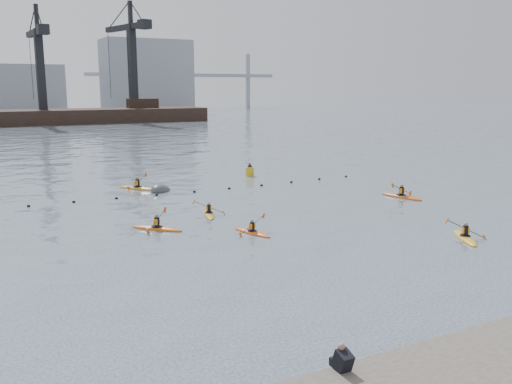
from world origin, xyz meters
The scene contains 12 objects.
ground centered at (0.00, 0.00, 0.00)m, with size 400.00×400.00×0.00m, color #343E4C.
float_line centered at (-0.50, 22.53, 0.03)m, with size 33.24×0.73×0.24m.
barge_pier centered at (-0.22, 110.00, 1.89)m, with size 72.00×19.30×29.50m.
skyline centered at (2.23, 150.27, 9.25)m, with size 141.00×28.00×22.00m.
kayaker_0 centered at (-0.45, 9.50, 0.09)m, with size 1.94×2.90×1.11m.
kayaker_1 centered at (9.32, 3.15, 0.10)m, with size 2.20×3.13×1.29m.
kayaker_2 centered at (-4.97, 12.78, 0.10)m, with size 2.72×2.79×1.23m.
kayaker_3 centered at (-0.91, 14.72, 0.09)m, with size 2.03×3.04×1.17m.
kayaker_4 centered at (14.00, 13.28, 0.11)m, with size 2.45×3.63×1.37m.
kayaker_5 centered at (-2.55, 25.72, 0.11)m, with size 2.74×3.29×1.29m.
mooring_buoy centered at (-1.15, 24.05, 0.00)m, with size 2.25×1.33×1.12m, color #383A3D.
nav_buoy centered at (8.42, 27.31, 0.42)m, with size 0.77×0.77×1.40m.
Camera 1 is at (-13.90, -16.78, 8.16)m, focal length 38.00 mm.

